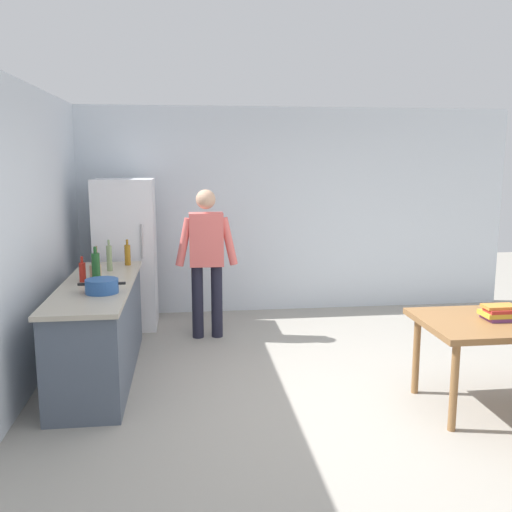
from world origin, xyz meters
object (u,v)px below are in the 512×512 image
object	(u,v)px
person	(207,254)
bottle_vinegar_tall	(109,258)
refrigerator	(126,254)
bottle_oil_amber	(128,255)
cooking_pot	(102,286)
utensil_jar	(96,271)
bottle_sauce_red	(82,272)
bottle_wine_green	(96,267)
dining_table	(506,328)
book_stack	(499,313)

from	to	relation	value
person	bottle_vinegar_tall	world-z (taller)	person
refrigerator	bottle_oil_amber	world-z (taller)	refrigerator
cooking_pot	utensil_jar	distance (m)	0.60
bottle_sauce_red	bottle_wine_green	bearing A→B (deg)	-24.70
bottle_vinegar_tall	person	bearing A→B (deg)	24.97
bottle_vinegar_tall	bottle_sauce_red	xyz separation A→B (m)	(-0.18, -0.51, -0.04)
refrigerator	dining_table	distance (m)	4.27
refrigerator	bottle_sauce_red	size ratio (longest dim) A/B	7.50
refrigerator	bottle_oil_amber	size ratio (longest dim) A/B	6.43
bottle_sauce_red	book_stack	size ratio (longest dim) A/B	0.91
refrigerator	bottle_wine_green	distance (m)	1.60
person	bottle_wine_green	xyz separation A→B (m)	(-1.05, -1.04, 0.07)
cooking_pot	book_stack	world-z (taller)	cooking_pot
person	bottle_oil_amber	bearing A→B (deg)	-168.36
bottle_vinegar_tall	book_stack	world-z (taller)	bottle_vinegar_tall
bottle_oil_amber	bottle_vinegar_tall	bearing A→B (deg)	-117.50
dining_table	person	bearing A→B (deg)	137.59
book_stack	cooking_pot	bearing A→B (deg)	167.58
dining_table	bottle_sauce_red	xyz separation A→B (m)	(-3.54, 1.17, 0.32)
dining_table	bottle_sauce_red	world-z (taller)	bottle_sauce_red
dining_table	cooking_pot	distance (m)	3.38
dining_table	book_stack	distance (m)	0.16
bottle_oil_amber	book_stack	xyz separation A→B (m)	(3.13, -1.98, -0.21)
refrigerator	utensil_jar	distance (m)	1.42
utensil_jar	bottle_sauce_red	size ratio (longest dim) A/B	1.33
person	dining_table	world-z (taller)	person
book_stack	person	bearing A→B (deg)	136.52
bottle_vinegar_tall	book_stack	size ratio (longest dim) A/B	1.21
bottle_wine_green	book_stack	size ratio (longest dim) A/B	1.29
bottle_oil_amber	bottle_wine_green	bearing A→B (deg)	-102.99
utensil_jar	bottle_oil_amber	world-z (taller)	utensil_jar
person	bottle_sauce_red	size ratio (longest dim) A/B	7.08
bottle_vinegar_tall	bottle_sauce_red	distance (m)	0.54
dining_table	bottle_vinegar_tall	bearing A→B (deg)	153.47
utensil_jar	person	bearing A→B (deg)	38.40
cooking_pot	utensil_jar	bearing A→B (deg)	103.60
person	cooking_pot	bearing A→B (deg)	-123.20
bottle_vinegar_tall	bottle_sauce_red	world-z (taller)	bottle_vinegar_tall
bottle_wine_green	book_stack	distance (m)	3.52
person	dining_table	bearing A→B (deg)	-42.41
bottle_sauce_red	cooking_pot	bearing A→B (deg)	-62.70
utensil_jar	bottle_vinegar_tall	size ratio (longest dim) A/B	1.00
bottle_oil_amber	book_stack	size ratio (longest dim) A/B	1.06
cooking_pot	bottle_sauce_red	world-z (taller)	bottle_sauce_red
bottle_oil_amber	bottle_wine_green	distance (m)	0.89
person	book_stack	world-z (taller)	person
dining_table	book_stack	bearing A→B (deg)	-174.32
utensil_jar	bottle_wine_green	bearing A→B (deg)	-79.37
dining_table	bottle_oil_amber	world-z (taller)	bottle_oil_amber
bottle_oil_amber	bottle_sauce_red	distance (m)	0.87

